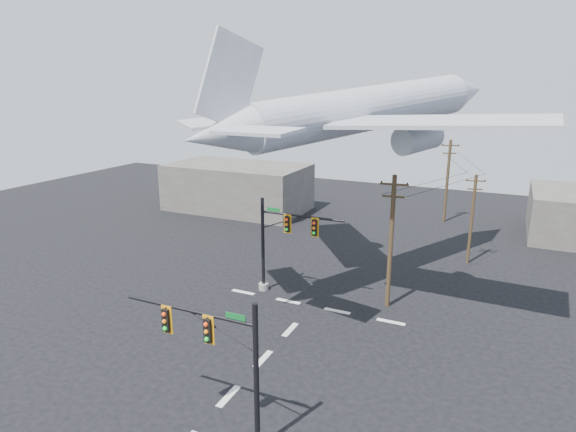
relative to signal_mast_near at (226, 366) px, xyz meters
The scene contains 10 objects.
ground 5.09m from the signal_mast_near, 122.06° to the left, with size 120.00×120.00×0.00m, color black.
lane_markings 9.14m from the signal_mast_near, 102.01° to the left, with size 14.00×21.20×0.01m.
signal_mast_near is the anchor object (origin of this frame).
signal_mast_far 16.60m from the signal_mast_near, 107.58° to the left, with size 7.10×0.85×7.71m.
utility_pole_a 17.55m from the signal_mast_near, 78.72° to the left, with size 2.01×0.34×10.05m.
utility_pole_b 30.36m from the signal_mast_near, 74.52° to the left, with size 1.69×0.42×8.40m.
utility_pole_c 43.17m from the signal_mast_near, 84.43° to the left, with size 2.00×0.64×9.93m.
power_lines 30.89m from the signal_mast_near, 78.75° to the left, with size 6.36×25.81×0.10m.
airliner 22.41m from the signal_mast_near, 88.93° to the left, with size 25.97×28.40×7.93m.
building_left 43.56m from the signal_mast_near, 119.92° to the left, with size 18.00×10.00×6.00m, color #625E56.
Camera 1 is at (12.28, -18.94, 16.23)m, focal length 30.00 mm.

